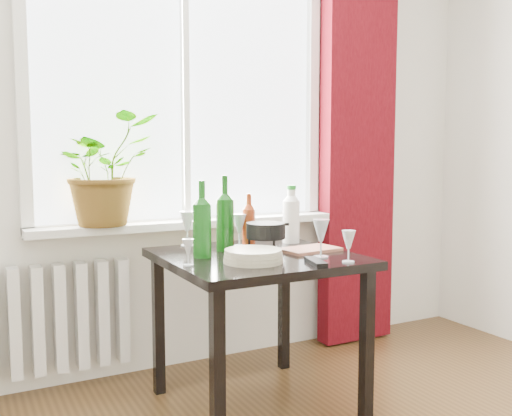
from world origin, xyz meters
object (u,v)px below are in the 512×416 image
cleaning_bottle (291,213)px  wineglass_back_center (239,230)px  wine_bottle_right (225,212)px  wineglass_far_right (349,246)px  wineglass_front_left (188,252)px  wine_bottle_left (202,218)px  fondue_pot (266,238)px  radiator (49,319)px  tv_remote (316,262)px  bottle_amber (249,219)px  potted_plant (104,169)px  wineglass_front_right (321,238)px  cutting_board (310,249)px  plate_stack (253,256)px  wineglass_back_left (187,228)px  table (257,274)px

cleaning_bottle → wineglass_back_center: (-0.30, 0.01, -0.07)m
wineglass_back_center → wine_bottle_right: bearing=-147.7°
wineglass_far_right → wineglass_front_left: bearing=158.7°
wine_bottle_left → fondue_pot: wine_bottle_left is taller
radiator → tv_remote: 1.41m
bottle_amber → wineglass_back_center: size_ratio=1.60×
wine_bottle_right → wineglass_far_right: (0.35, -0.52, -0.11)m
wine_bottle_left → cleaning_bottle: 0.60m
cleaning_bottle → wineglass_far_right: size_ratio=2.17×
potted_plant → tv_remote: size_ratio=3.27×
fondue_pot → wineglass_front_right: bearing=-64.4°
cutting_board → radiator: bearing=149.0°
wineglass_front_right → fondue_pot: bearing=125.9°
plate_stack → radiator: bearing=133.0°
wineglass_far_right → wineglass_front_left: (-0.64, 0.25, -0.01)m
wine_bottle_left → wineglass_far_right: bearing=-38.6°
wineglass_back_center → fondue_pot: 0.22m
wine_bottle_right → wineglass_back_center: size_ratio=2.18×
wineglass_back_center → wineglass_back_left: 0.27m
wineglass_front_right → cutting_board: 0.19m
cutting_board → wineglass_back_left: bearing=138.8°
radiator → cleaning_bottle: (1.17, -0.41, 0.52)m
table → wine_bottle_left: wine_bottle_left is taller
plate_stack → fondue_pot: fondue_pot is taller
plate_stack → wineglass_front_left: bearing=168.2°
potted_plant → wine_bottle_right: potted_plant is taller
radiator → wine_bottle_right: wine_bottle_right is taller
bottle_amber → radiator: bearing=156.6°
wineglass_back_left → cutting_board: size_ratio=0.66×
wineglass_back_left → tv_remote: size_ratio=1.04×
wine_bottle_right → wineglass_front_left: bearing=-137.5°
wineglass_back_left → bottle_amber: bearing=-26.8°
wine_bottle_left → wineglass_back_left: (0.05, 0.32, -0.09)m
wineglass_back_left → cutting_board: wineglass_back_left is taller
table → wineglass_back_left: 0.46m
wineglass_back_left → cleaning_bottle: bearing=-16.4°
wineglass_front_left → wine_bottle_right: bearing=42.5°
potted_plant → wineglass_far_right: 1.29m
wineglass_back_center → plate_stack: bearing=-107.9°
wineglass_back_left → fondue_pot: wineglass_back_left is taller
wine_bottle_right → tv_remote: size_ratio=2.14×
wineglass_front_right → cutting_board: bearing=73.4°
wine_bottle_right → wineglass_back_left: size_ratio=2.05×
cleaning_bottle → tv_remote: cleaning_bottle is taller
wine_bottle_right → fondue_pot: (0.15, -0.14, -0.11)m
table → plate_stack: (-0.11, -0.17, 0.12)m
cleaning_bottle → tv_remote: (-0.20, -0.54, -0.15)m
cleaning_bottle → wine_bottle_left: bearing=-163.7°
wine_bottle_left → wineglass_back_center: size_ratio=2.09×
table → wine_bottle_right: 0.33m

